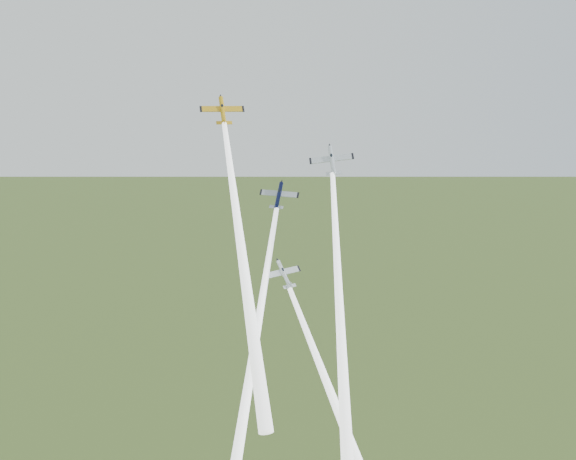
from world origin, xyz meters
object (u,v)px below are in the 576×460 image
object	(u,v)px
plane_navy	(279,195)
plane_silver_right	(332,160)
plane_silver_low	(284,274)
plane_yellow	(222,111)

from	to	relation	value
plane_navy	plane_silver_right	world-z (taller)	plane_silver_right
plane_silver_low	plane_silver_right	bearing A→B (deg)	14.77
plane_yellow	plane_silver_low	xyz separation A→B (m)	(10.63, -8.23, -30.32)
plane_silver_right	plane_silver_low	world-z (taller)	plane_silver_right
plane_silver_low	plane_navy	bearing A→B (deg)	66.61
plane_yellow	plane_navy	distance (m)	19.99
plane_navy	plane_silver_low	size ratio (longest dim) A/B	1.05
plane_navy	plane_silver_low	world-z (taller)	plane_navy
plane_yellow	plane_silver_right	distance (m)	23.35
plane_yellow	plane_navy	xyz separation A→B (m)	(10.92, 1.40, -16.69)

